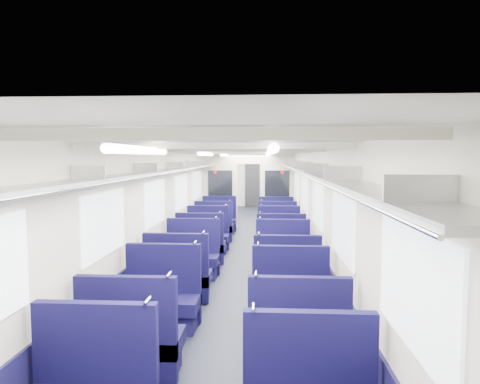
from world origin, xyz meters
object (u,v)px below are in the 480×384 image
(seat_12, at_px, (201,247))
(seat_5, at_px, (298,345))
(seat_9, at_px, (287,282))
(seat_18, at_px, (219,221))
(seat_6, at_px, (162,302))
(seat_7, at_px, (291,305))
(seat_4, at_px, (131,344))
(seat_8, at_px, (178,279))
(seat_19, at_px, (276,223))
(seat_17, at_px, (277,229))
(seat_11, at_px, (283,260))
(seat_10, at_px, (192,259))
(seat_16, at_px, (214,228))
(seat_15, at_px, (279,238))
(seat_13, at_px, (281,248))
(seat_14, at_px, (207,237))
(bulkhead, at_px, (249,189))
(end_door, at_px, (254,184))

(seat_12, bearing_deg, seat_5, -69.94)
(seat_9, relative_size, seat_18, 1.00)
(seat_6, xyz_separation_m, seat_7, (1.66, -0.04, 0.00))
(seat_7, bearing_deg, seat_4, -143.73)
(seat_7, height_order, seat_8, same)
(seat_12, bearing_deg, seat_19, 64.02)
(seat_17, bearing_deg, seat_11, -90.00)
(seat_10, bearing_deg, seat_16, 90.00)
(seat_5, relative_size, seat_10, 1.00)
(seat_15, relative_size, seat_16, 1.00)
(seat_8, xyz_separation_m, seat_13, (1.66, 2.32, 0.00))
(seat_16, xyz_separation_m, seat_18, (0.00, 1.20, 0.00))
(seat_13, distance_m, seat_15, 1.10)
(seat_9, relative_size, seat_11, 1.00)
(seat_9, height_order, seat_14, same)
(seat_8, relative_size, seat_16, 1.00)
(seat_12, distance_m, seat_14, 1.06)
(seat_8, bearing_deg, seat_18, 90.00)
(bulkhead, distance_m, seat_9, 6.91)
(seat_5, xyz_separation_m, seat_8, (-1.66, 2.21, 0.00))
(seat_12, distance_m, seat_16, 2.34)
(end_door, xyz_separation_m, seat_16, (-0.83, -7.98, -0.66))
(seat_4, distance_m, seat_7, 2.06)
(seat_18, bearing_deg, seat_17, -34.64)
(seat_16, bearing_deg, seat_7, -73.89)
(seat_8, distance_m, seat_10, 1.29)
(seat_11, height_order, seat_18, same)
(seat_4, xyz_separation_m, seat_12, (0.00, 4.62, 0.00))
(seat_10, distance_m, seat_17, 3.82)
(seat_7, bearing_deg, seat_12, 116.00)
(bulkhead, bearing_deg, seat_4, -95.25)
(seat_8, xyz_separation_m, seat_14, (0.00, 3.39, 0.00))
(seat_8, height_order, seat_10, same)
(seat_5, bearing_deg, seat_12, 110.06)
(seat_10, bearing_deg, seat_18, 90.00)
(seat_6, bearing_deg, bulkhead, 83.91)
(seat_12, xyz_separation_m, seat_17, (1.66, 2.40, 0.00))
(end_door, xyz_separation_m, seat_18, (-0.83, -6.78, -0.66))
(seat_17, bearing_deg, seat_18, 145.36)
(seat_14, distance_m, seat_15, 1.66)
(seat_17, bearing_deg, seat_8, -109.34)
(seat_6, relative_size, seat_17, 1.00)
(seat_7, relative_size, seat_14, 1.00)
(seat_13, distance_m, seat_14, 1.97)
(bulkhead, height_order, seat_6, bulkhead)
(seat_14, relative_size, seat_15, 1.00)
(seat_4, relative_size, seat_8, 1.00)
(seat_6, xyz_separation_m, seat_12, (0.00, 3.37, 0.00))
(seat_12, xyz_separation_m, seat_16, (0.00, 2.34, 0.00))
(seat_11, xyz_separation_m, seat_16, (-1.66, 3.40, 0.00))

